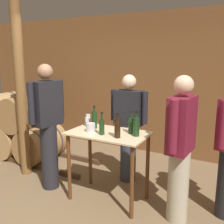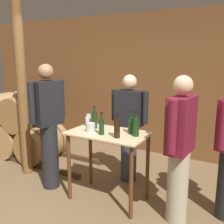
{
  "view_description": "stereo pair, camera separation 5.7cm",
  "coord_description": "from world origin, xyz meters",
  "px_view_note": "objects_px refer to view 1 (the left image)",
  "views": [
    {
      "loc": [
        1.77,
        -2.36,
        1.89
      ],
      "look_at": [
        0.2,
        0.56,
        1.18
      ],
      "focal_mm": 42.0,
      "sensor_mm": 36.0,
      "label": 1
    },
    {
      "loc": [
        1.82,
        -2.33,
        1.89
      ],
      "look_at": [
        0.2,
        0.56,
        1.18
      ],
      "focal_mm": 42.0,
      "sensor_mm": 36.0,
      "label": 2
    }
  ],
  "objects_px": {
    "wine_bottle_center": "(117,128)",
    "wine_glass_near_left": "(88,117)",
    "wine_bottle_far_left": "(94,119)",
    "wooden_post": "(21,92)",
    "person_visitor_bearded": "(48,124)",
    "wine_bottle_left": "(102,126)",
    "wine_glass_near_center": "(87,120)",
    "wine_bottle_right": "(131,125)",
    "ice_bucket": "(91,127)",
    "person_visitor_with_scarf": "(129,126)",
    "person_visitor_near_door": "(180,147)",
    "wine_bottle_far_right": "(136,126)"
  },
  "relations": [
    {
      "from": "wooden_post",
      "to": "wine_bottle_left",
      "type": "relative_size",
      "value": 9.46
    },
    {
      "from": "wine_bottle_left",
      "to": "wine_glass_near_center",
      "type": "distance_m",
      "value": 0.45
    },
    {
      "from": "wine_bottle_left",
      "to": "person_visitor_bearded",
      "type": "relative_size",
      "value": 0.16
    },
    {
      "from": "wine_bottle_far_left",
      "to": "wooden_post",
      "type": "bearing_deg",
      "value": -178.32
    },
    {
      "from": "wine_bottle_far_left",
      "to": "ice_bucket",
      "type": "relative_size",
      "value": 2.63
    },
    {
      "from": "person_visitor_near_door",
      "to": "wine_glass_near_left",
      "type": "bearing_deg",
      "value": 170.69
    },
    {
      "from": "wooden_post",
      "to": "person_visitor_near_door",
      "type": "xyz_separation_m",
      "value": [
        2.51,
        -0.07,
        -0.45
      ]
    },
    {
      "from": "wooden_post",
      "to": "ice_bucket",
      "type": "relative_size",
      "value": 22.85
    },
    {
      "from": "person_visitor_with_scarf",
      "to": "wine_bottle_far_right",
      "type": "bearing_deg",
      "value": -57.75
    },
    {
      "from": "wine_bottle_far_left",
      "to": "wine_glass_near_center",
      "type": "height_order",
      "value": "wine_bottle_far_left"
    },
    {
      "from": "person_visitor_with_scarf",
      "to": "person_visitor_bearded",
      "type": "height_order",
      "value": "person_visitor_bearded"
    },
    {
      "from": "wine_bottle_center",
      "to": "wine_glass_near_left",
      "type": "bearing_deg",
      "value": 152.09
    },
    {
      "from": "wooden_post",
      "to": "person_visitor_bearded",
      "type": "relative_size",
      "value": 1.51
    },
    {
      "from": "wooden_post",
      "to": "person_visitor_bearded",
      "type": "bearing_deg",
      "value": -13.97
    },
    {
      "from": "wine_glass_near_left",
      "to": "person_visitor_with_scarf",
      "type": "relative_size",
      "value": 0.09
    },
    {
      "from": "wooden_post",
      "to": "wine_bottle_far_right",
      "type": "relative_size",
      "value": 8.85
    },
    {
      "from": "wine_bottle_right",
      "to": "person_visitor_near_door",
      "type": "distance_m",
      "value": 0.68
    },
    {
      "from": "wine_bottle_center",
      "to": "person_visitor_bearded",
      "type": "bearing_deg",
      "value": 178.8
    },
    {
      "from": "wine_bottle_left",
      "to": "wine_bottle_center",
      "type": "bearing_deg",
      "value": -4.88
    },
    {
      "from": "ice_bucket",
      "to": "wine_bottle_left",
      "type": "bearing_deg",
      "value": -12.37
    },
    {
      "from": "wine_bottle_center",
      "to": "wine_glass_near_center",
      "type": "height_order",
      "value": "wine_bottle_center"
    },
    {
      "from": "wine_glass_near_left",
      "to": "person_visitor_bearded",
      "type": "distance_m",
      "value": 0.57
    },
    {
      "from": "wine_bottle_far_right",
      "to": "wine_glass_near_left",
      "type": "distance_m",
      "value": 0.83
    },
    {
      "from": "wine_bottle_far_left",
      "to": "person_visitor_bearded",
      "type": "bearing_deg",
      "value": -162.4
    },
    {
      "from": "wooden_post",
      "to": "wine_bottle_far_left",
      "type": "relative_size",
      "value": 8.7
    },
    {
      "from": "wine_glass_near_center",
      "to": "ice_bucket",
      "type": "bearing_deg",
      "value": -46.14
    },
    {
      "from": "wine_glass_near_left",
      "to": "wine_glass_near_center",
      "type": "relative_size",
      "value": 1.15
    },
    {
      "from": "ice_bucket",
      "to": "person_visitor_near_door",
      "type": "height_order",
      "value": "person_visitor_near_door"
    },
    {
      "from": "wine_bottle_far_left",
      "to": "wine_bottle_center",
      "type": "height_order",
      "value": "wine_bottle_far_left"
    },
    {
      "from": "wine_bottle_far_left",
      "to": "ice_bucket",
      "type": "height_order",
      "value": "wine_bottle_far_left"
    },
    {
      "from": "wooden_post",
      "to": "ice_bucket",
      "type": "height_order",
      "value": "wooden_post"
    },
    {
      "from": "wine_glass_near_center",
      "to": "person_visitor_with_scarf",
      "type": "height_order",
      "value": "person_visitor_with_scarf"
    },
    {
      "from": "wine_bottle_left",
      "to": "wine_bottle_right",
      "type": "height_order",
      "value": "wine_bottle_right"
    },
    {
      "from": "wooden_post",
      "to": "wine_glass_near_left",
      "type": "xyz_separation_m",
      "value": [
        1.14,
        0.15,
        -0.31
      ]
    },
    {
      "from": "person_visitor_with_scarf",
      "to": "person_visitor_bearded",
      "type": "bearing_deg",
      "value": -140.51
    },
    {
      "from": "wine_bottle_far_right",
      "to": "person_visitor_bearded",
      "type": "distance_m",
      "value": 1.3
    },
    {
      "from": "wine_bottle_left",
      "to": "person_visitor_bearded",
      "type": "xyz_separation_m",
      "value": [
        -0.89,
        0.0,
        -0.09
      ]
    },
    {
      "from": "wooden_post",
      "to": "person_visitor_with_scarf",
      "type": "height_order",
      "value": "wooden_post"
    },
    {
      "from": "wine_glass_near_left",
      "to": "ice_bucket",
      "type": "distance_m",
      "value": 0.36
    },
    {
      "from": "wine_bottle_far_left",
      "to": "wine_bottle_left",
      "type": "distance_m",
      "value": 0.32
    },
    {
      "from": "wine_bottle_right",
      "to": "wine_glass_near_center",
      "type": "distance_m",
      "value": 0.68
    },
    {
      "from": "wooden_post",
      "to": "wine_bottle_center",
      "type": "relative_size",
      "value": 9.11
    },
    {
      "from": "wine_bottle_left",
      "to": "person_visitor_with_scarf",
      "type": "distance_m",
      "value": 0.77
    },
    {
      "from": "wine_bottle_right",
      "to": "wine_glass_near_center",
      "type": "bearing_deg",
      "value": 179.16
    },
    {
      "from": "wine_bottle_far_left",
      "to": "wine_bottle_far_right",
      "type": "relative_size",
      "value": 1.02
    },
    {
      "from": "wine_glass_near_left",
      "to": "wine_glass_near_center",
      "type": "distance_m",
      "value": 0.1
    },
    {
      "from": "wine_bottle_left",
      "to": "person_visitor_with_scarf",
      "type": "relative_size",
      "value": 0.17
    },
    {
      "from": "wine_bottle_far_left",
      "to": "wine_glass_near_left",
      "type": "height_order",
      "value": "wine_bottle_far_left"
    },
    {
      "from": "person_visitor_bearded",
      "to": "person_visitor_near_door",
      "type": "distance_m",
      "value": 1.84
    },
    {
      "from": "person_visitor_bearded",
      "to": "wine_glass_near_center",
      "type": "bearing_deg",
      "value": 24.62
    }
  ]
}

